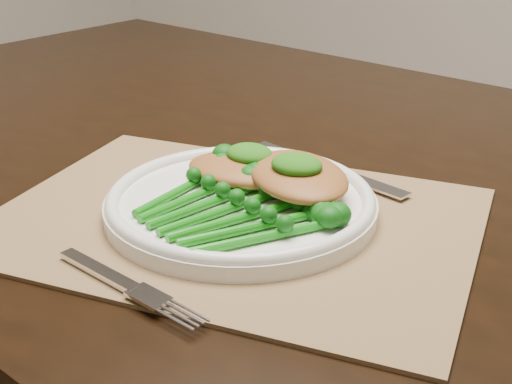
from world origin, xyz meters
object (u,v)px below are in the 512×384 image
Objects in this scene: chicken_fillet_left at (242,169)px; broccolini_bundle at (220,212)px; dinner_plate at (241,202)px; placemat at (234,221)px.

chicken_fillet_left is 0.57× the size of broccolini_bundle.
dinner_plate is 0.05m from chicken_fillet_left.
dinner_plate is at bearing 83.13° from placemat.
chicken_fillet_left is at bearing 128.62° from broccolini_bundle.
broccolini_bundle is at bearing -78.06° from chicken_fillet_left.
chicken_fillet_left reaches higher than dinner_plate.
chicken_fillet_left and broccolini_bundle have the same top height.
dinner_plate is 0.04m from broccolini_bundle.
chicken_fillet_left is (-0.03, 0.04, 0.02)m from dinner_plate.
broccolini_bundle is (0.01, -0.03, 0.02)m from placemat.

